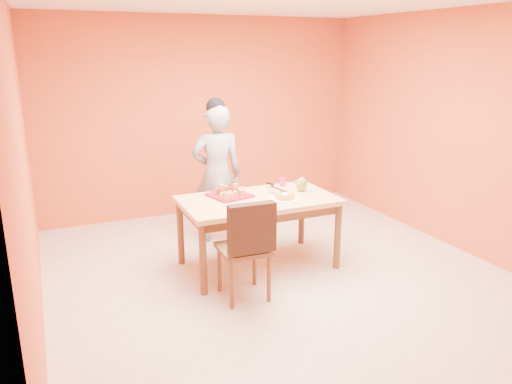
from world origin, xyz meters
name	(u,v)px	position (x,y,z in m)	size (l,w,h in m)	color
floor	(282,279)	(0.00, 0.00, 0.00)	(5.00, 5.00, 0.00)	beige
wall_back	(203,117)	(0.00, 2.50, 1.35)	(4.50, 4.50, 0.00)	#DC5932
wall_left	(24,171)	(-2.25, 0.00, 1.35)	(5.00, 5.00, 0.00)	#DC5932
wall_right	(463,133)	(2.25, 0.00, 1.35)	(5.00, 5.00, 0.00)	#DC5932
dining_table	(258,207)	(-0.09, 0.39, 0.67)	(1.60, 0.90, 0.76)	#EDC47C
dining_chair	(244,247)	(-0.50, -0.20, 0.51)	(0.46, 0.54, 0.98)	brown
pastry_pile	(230,189)	(-0.34, 0.58, 0.84)	(0.35, 0.35, 0.11)	tan
person	(217,174)	(-0.22, 1.31, 0.82)	(0.60, 0.39, 1.64)	gray
pastry_platter	(230,195)	(-0.34, 0.58, 0.77)	(0.38, 0.38, 0.02)	maroon
red_dinner_plate	(221,192)	(-0.37, 0.74, 0.77)	(0.23, 0.23, 0.01)	maroon
white_cake_plate	(285,199)	(0.14, 0.24, 0.77)	(0.31, 0.31, 0.01)	white
sponge_cake	(285,196)	(0.14, 0.24, 0.79)	(0.20, 0.20, 0.05)	gold
cake_server	(278,189)	(0.15, 0.42, 0.82)	(0.05, 0.27, 0.01)	silver
egg_ornament	(302,184)	(0.44, 0.44, 0.84)	(0.12, 0.10, 0.16)	olive
magenta_glass	(282,182)	(0.35, 0.72, 0.81)	(0.07, 0.07, 0.09)	#CF1F4E
checker_tin	(300,182)	(0.59, 0.74, 0.78)	(0.11, 0.11, 0.03)	#35190E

